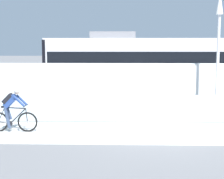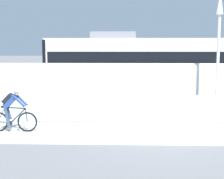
% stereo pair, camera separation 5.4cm
% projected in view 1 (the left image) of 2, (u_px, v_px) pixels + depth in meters
% --- Properties ---
extents(ground_plane, '(200.00, 200.00, 0.00)m').
position_uv_depth(ground_plane, '(162.00, 133.00, 12.51)').
color(ground_plane, slate).
extents(bike_path_deck, '(32.00, 3.20, 0.01)m').
position_uv_depth(bike_path_deck, '(162.00, 133.00, 12.51)').
color(bike_path_deck, beige).
rests_on(bike_path_deck, ground).
extents(glass_parapet, '(32.00, 0.05, 1.09)m').
position_uv_depth(glass_parapet, '(157.00, 108.00, 14.28)').
color(glass_parapet, silver).
rests_on(glass_parapet, ground).
extents(concrete_barrier_wall, '(32.00, 0.36, 2.28)m').
position_uv_depth(concrete_barrier_wall, '(154.00, 89.00, 15.99)').
color(concrete_barrier_wall, white).
rests_on(concrete_barrier_wall, ground).
extents(tram_rail_near, '(32.00, 0.08, 0.01)m').
position_uv_depth(tram_rail_near, '(149.00, 104.00, 18.59)').
color(tram_rail_near, '#595654').
rests_on(tram_rail_near, ground).
extents(tram_rail_far, '(32.00, 0.08, 0.01)m').
position_uv_depth(tram_rail_far, '(147.00, 100.00, 20.02)').
color(tram_rail_far, '#595654').
rests_on(tram_rail_far, ground).
extents(tram, '(11.06, 2.54, 3.81)m').
position_uv_depth(tram, '(149.00, 68.00, 19.07)').
color(tram, silver).
rests_on(tram, ground).
extents(cyclist_on_bike, '(1.77, 0.58, 1.61)m').
position_uv_depth(cyclist_on_bike, '(12.00, 110.00, 12.56)').
color(cyclist_on_bike, black).
rests_on(cyclist_on_bike, ground).
extents(lamp_post_antenna, '(0.28, 0.28, 5.20)m').
position_uv_depth(lamp_post_antenna, '(219.00, 40.00, 14.17)').
color(lamp_post_antenna, gray).
rests_on(lamp_post_antenna, ground).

